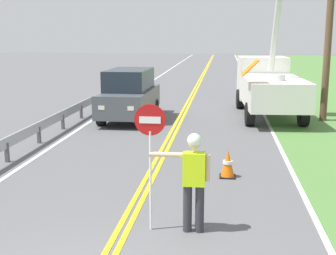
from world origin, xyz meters
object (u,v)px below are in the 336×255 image
(utility_bucket_truck, at_px, (268,83))
(traffic_cone_lead, at_px, (228,164))
(oncoming_suv_nearest, at_px, (129,94))
(flagger_worker, at_px, (193,176))
(stop_sign_paddle, at_px, (150,139))
(utility_pole_near, at_px, (331,5))

(utility_bucket_truck, bearing_deg, traffic_cone_lead, -100.85)
(oncoming_suv_nearest, bearing_deg, traffic_cone_lead, -61.75)
(flagger_worker, bearing_deg, oncoming_suv_nearest, 107.30)
(oncoming_suv_nearest, relative_size, traffic_cone_lead, 6.62)
(stop_sign_paddle, relative_size, traffic_cone_lead, 3.33)
(stop_sign_paddle, xyz_separation_m, utility_pole_near, (5.39, 11.54, 2.95))
(flagger_worker, height_order, traffic_cone_lead, flagger_worker)
(stop_sign_paddle, bearing_deg, utility_bucket_truck, 75.80)
(flagger_worker, distance_m, oncoming_suv_nearest, 11.34)
(traffic_cone_lead, bearing_deg, utility_bucket_truck, 79.15)
(utility_bucket_truck, relative_size, traffic_cone_lead, 9.88)
(utility_bucket_truck, xyz_separation_m, oncoming_suv_nearest, (-5.81, -1.82, -0.38))
(utility_pole_near, bearing_deg, flagger_worker, -111.84)
(utility_bucket_truck, bearing_deg, oncoming_suv_nearest, -162.63)
(flagger_worker, relative_size, traffic_cone_lead, 2.61)
(flagger_worker, xyz_separation_m, stop_sign_paddle, (-0.77, -0.01, 0.66))
(stop_sign_paddle, bearing_deg, utility_pole_near, 64.97)
(utility_bucket_truck, height_order, traffic_cone_lead, utility_bucket_truck)
(utility_bucket_truck, xyz_separation_m, traffic_cone_lead, (-1.78, -9.31, -1.10))
(traffic_cone_lead, bearing_deg, stop_sign_paddle, -112.96)
(oncoming_suv_nearest, height_order, traffic_cone_lead, oncoming_suv_nearest)
(stop_sign_paddle, distance_m, utility_pole_near, 13.07)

